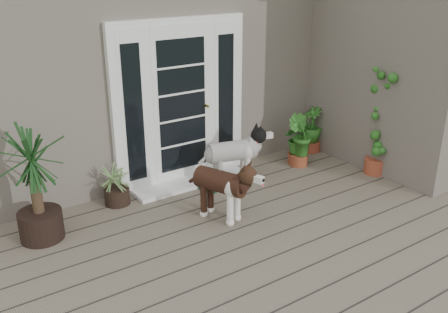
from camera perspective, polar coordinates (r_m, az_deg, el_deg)
deck at (r=5.41m, az=9.13°, el=-10.48°), size 6.20×4.60×0.12m
house_main at (r=8.30m, az=-11.03°, el=11.77°), size 7.40×4.00×3.10m
house_wing at (r=7.66m, az=20.31°, el=10.05°), size 1.60×2.40×3.10m
door_unit at (r=6.49m, az=-5.00°, el=6.18°), size 1.90×0.14×2.15m
door_step at (r=6.68m, az=-3.86°, el=-2.91°), size 1.60×0.40×0.05m
brindle_dog at (r=5.67m, az=-0.40°, el=-4.05°), size 0.62×0.88×0.68m
white_dog at (r=6.51m, az=0.94°, el=-0.44°), size 0.90×0.55×0.70m
spider_plant at (r=6.17m, az=-12.29°, el=-3.00°), size 0.54×0.54×0.55m
yucca at (r=5.49m, az=-20.88°, el=-3.06°), size 0.90×0.90×1.26m
herb_a at (r=7.34m, az=8.33°, el=1.19°), size 0.57×0.57×0.52m
herb_b at (r=7.26m, az=8.63°, el=1.05°), size 0.50×0.50×0.55m
herb_c at (r=7.83m, az=9.98°, el=2.60°), size 0.37×0.37×0.57m
sapling at (r=7.05m, az=17.52°, el=4.10°), size 0.60×0.60×1.58m
clog_left at (r=6.47m, az=-1.79°, el=-3.54°), size 0.24×0.33×0.09m
clog_right at (r=6.69m, az=-0.48°, el=-2.67°), size 0.15×0.28×0.08m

